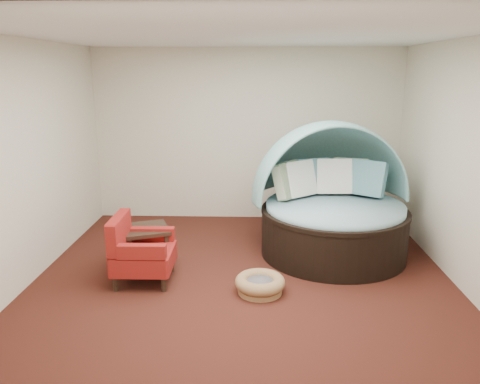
{
  "coord_description": "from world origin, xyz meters",
  "views": [
    {
      "loc": [
        0.14,
        -5.16,
        2.43
      ],
      "look_at": [
        -0.05,
        0.6,
        0.93
      ],
      "focal_mm": 35.0,
      "sensor_mm": 36.0,
      "label": 1
    }
  ],
  "objects_px": {
    "red_armchair": "(139,251)",
    "side_table": "(146,242)",
    "canopy_daybed": "(332,193)",
    "pet_basket": "(260,284)"
  },
  "relations": [
    {
      "from": "side_table",
      "to": "canopy_daybed",
      "type": "bearing_deg",
      "value": 15.25
    },
    {
      "from": "pet_basket",
      "to": "side_table",
      "type": "height_order",
      "value": "side_table"
    },
    {
      "from": "canopy_daybed",
      "to": "side_table",
      "type": "distance_m",
      "value": 2.55
    },
    {
      "from": "canopy_daybed",
      "to": "side_table",
      "type": "relative_size",
      "value": 3.27
    },
    {
      "from": "red_armchair",
      "to": "side_table",
      "type": "xyz_separation_m",
      "value": [
        -0.01,
        0.38,
        -0.03
      ]
    },
    {
      "from": "canopy_daybed",
      "to": "red_armchair",
      "type": "relative_size",
      "value": 2.91
    },
    {
      "from": "side_table",
      "to": "red_armchair",
      "type": "bearing_deg",
      "value": -88.34
    },
    {
      "from": "pet_basket",
      "to": "red_armchair",
      "type": "distance_m",
      "value": 1.47
    },
    {
      "from": "red_armchair",
      "to": "pet_basket",
      "type": "bearing_deg",
      "value": -11.28
    },
    {
      "from": "canopy_daybed",
      "to": "red_armchair",
      "type": "xyz_separation_m",
      "value": [
        -2.4,
        -1.04,
        -0.46
      ]
    }
  ]
}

